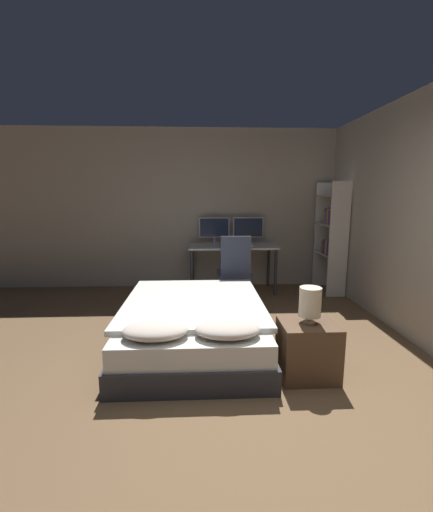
# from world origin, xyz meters

# --- Properties ---
(ground_plane) EXTENTS (20.00, 20.00, 0.00)m
(ground_plane) POSITION_xyz_m (0.00, 0.00, 0.00)
(ground_plane) COLOR brown
(wall_back) EXTENTS (12.00, 0.06, 2.70)m
(wall_back) POSITION_xyz_m (0.00, 3.87, 1.35)
(wall_back) COLOR #9E9384
(wall_back) RESTS_ON ground_plane
(wall_side_right) EXTENTS (0.06, 12.00, 2.70)m
(wall_side_right) POSITION_xyz_m (2.05, 1.50, 1.35)
(wall_side_right) COLOR #9E9384
(wall_side_right) RESTS_ON ground_plane
(bed) EXTENTS (1.47, 2.03, 0.55)m
(bed) POSITION_xyz_m (-0.37, 1.36, 0.24)
(bed) COLOR #2D2D33
(bed) RESTS_ON ground_plane
(nightstand) EXTENTS (0.49, 0.43, 0.50)m
(nightstand) POSITION_xyz_m (0.65, 0.69, 0.25)
(nightstand) COLOR brown
(nightstand) RESTS_ON ground_plane
(bedside_lamp) EXTENTS (0.19, 0.19, 0.32)m
(bedside_lamp) POSITION_xyz_m (0.65, 0.69, 0.69)
(bedside_lamp) COLOR gray
(bedside_lamp) RESTS_ON nightstand
(desk) EXTENTS (1.44, 0.67, 0.78)m
(desk) POSITION_xyz_m (0.24, 3.47, 0.68)
(desk) COLOR beige
(desk) RESTS_ON ground_plane
(monitor_left) EXTENTS (0.51, 0.16, 0.44)m
(monitor_left) POSITION_xyz_m (-0.05, 3.70, 1.03)
(monitor_left) COLOR #B7B7BC
(monitor_left) RESTS_ON desk
(monitor_right) EXTENTS (0.51, 0.16, 0.44)m
(monitor_right) POSITION_xyz_m (0.53, 3.70, 1.03)
(monitor_right) COLOR #B7B7BC
(monitor_right) RESTS_ON desk
(keyboard) EXTENTS (0.41, 0.13, 0.02)m
(keyboard) POSITION_xyz_m (0.24, 3.24, 0.78)
(keyboard) COLOR #B7B7BC
(keyboard) RESTS_ON desk
(computer_mouse) EXTENTS (0.07, 0.05, 0.04)m
(computer_mouse) POSITION_xyz_m (0.53, 3.24, 0.79)
(computer_mouse) COLOR #B7B7BC
(computer_mouse) RESTS_ON desk
(office_chair) EXTENTS (0.52, 0.52, 1.03)m
(office_chair) POSITION_xyz_m (0.20, 2.76, 0.41)
(office_chair) COLOR black
(office_chair) RESTS_ON ground_plane
(bookshelf) EXTENTS (0.31, 0.72, 1.80)m
(bookshelf) POSITION_xyz_m (1.85, 3.33, 0.98)
(bookshelf) COLOR beige
(bookshelf) RESTS_ON ground_plane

